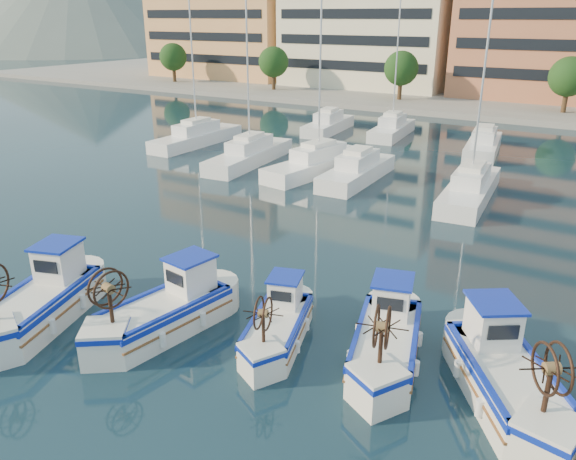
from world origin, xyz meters
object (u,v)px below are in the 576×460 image
at_px(fishing_boat_d, 387,337).
at_px(fishing_boat_e, 505,372).
at_px(fishing_boat_a, 42,299).
at_px(fishing_boat_b, 167,308).
at_px(fishing_boat_c, 278,323).

relative_size(fishing_boat_d, fishing_boat_e, 0.94).
distance_m(fishing_boat_d, fishing_boat_e, 3.50).
bearing_deg(fishing_boat_a, fishing_boat_e, -3.45).
relative_size(fishing_boat_b, fishing_boat_e, 0.98).
relative_size(fishing_boat_a, fishing_boat_e, 1.04).
xyz_separation_m(fishing_boat_b, fishing_boat_c, (3.56, 1.41, -0.15)).
relative_size(fishing_boat_a, fishing_boat_b, 1.06).
bearing_deg(fishing_boat_e, fishing_boat_b, 157.38).
bearing_deg(fishing_boat_a, fishing_boat_b, 5.19).
distance_m(fishing_boat_b, fishing_boat_d, 7.32).
bearing_deg(fishing_boat_c, fishing_boat_e, -11.13).
bearing_deg(fishing_boat_d, fishing_boat_e, -17.48).
bearing_deg(fishing_boat_a, fishing_boat_d, 1.46).
xyz_separation_m(fishing_boat_c, fishing_boat_d, (3.39, 0.90, 0.11)).
height_order(fishing_boat_b, fishing_boat_e, fishing_boat_e).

